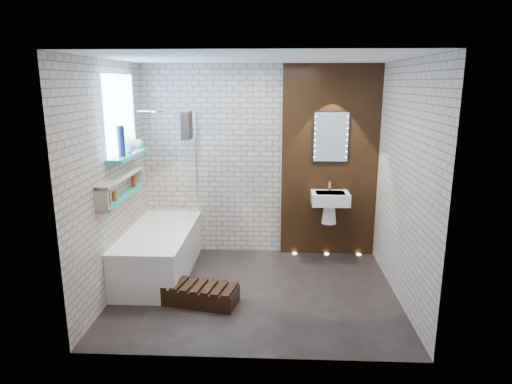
{
  "coord_description": "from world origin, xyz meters",
  "views": [
    {
      "loc": [
        0.23,
        -4.79,
        2.36
      ],
      "look_at": [
        0.0,
        0.15,
        1.15
      ],
      "focal_mm": 31.58,
      "sensor_mm": 36.0,
      "label": 1
    }
  ],
  "objects_px": {
    "bathtub": "(160,252)",
    "bath_screen": "(191,168)",
    "led_mirror": "(331,137)",
    "walnut_step": "(200,295)",
    "washbasin": "(330,203)"
  },
  "relations": [
    {
      "from": "bathtub",
      "to": "bath_screen",
      "type": "height_order",
      "value": "bath_screen"
    },
    {
      "from": "bath_screen",
      "to": "led_mirror",
      "type": "relative_size",
      "value": 2.0
    },
    {
      "from": "led_mirror",
      "to": "walnut_step",
      "type": "relative_size",
      "value": 0.85
    },
    {
      "from": "bathtub",
      "to": "walnut_step",
      "type": "distance_m",
      "value": 1.0
    },
    {
      "from": "washbasin",
      "to": "led_mirror",
      "type": "distance_m",
      "value": 0.88
    },
    {
      "from": "bathtub",
      "to": "walnut_step",
      "type": "relative_size",
      "value": 2.12
    },
    {
      "from": "led_mirror",
      "to": "walnut_step",
      "type": "distance_m",
      "value": 2.68
    },
    {
      "from": "led_mirror",
      "to": "walnut_step",
      "type": "height_order",
      "value": "led_mirror"
    },
    {
      "from": "walnut_step",
      "to": "led_mirror",
      "type": "bearing_deg",
      "value": 44.67
    },
    {
      "from": "bath_screen",
      "to": "washbasin",
      "type": "distance_m",
      "value": 1.89
    },
    {
      "from": "bath_screen",
      "to": "bathtub",
      "type": "bearing_deg",
      "value": -128.9
    },
    {
      "from": "washbasin",
      "to": "led_mirror",
      "type": "bearing_deg",
      "value": 90.0
    },
    {
      "from": "bath_screen",
      "to": "washbasin",
      "type": "height_order",
      "value": "bath_screen"
    },
    {
      "from": "bath_screen",
      "to": "led_mirror",
      "type": "height_order",
      "value": "led_mirror"
    },
    {
      "from": "bath_screen",
      "to": "walnut_step",
      "type": "xyz_separation_m",
      "value": [
        0.27,
        -1.19,
        -1.19
      ]
    }
  ]
}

